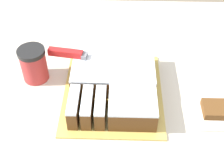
# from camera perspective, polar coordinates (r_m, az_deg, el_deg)

# --- Properties ---
(countertop) EXTENTS (1.40, 1.10, 0.91)m
(countertop) POSITION_cam_1_polar(r_m,az_deg,el_deg) (1.35, 0.14, -14.56)
(countertop) COLOR beige
(countertop) RESTS_ON ground_plane
(cake_board) EXTENTS (0.30, 0.35, 0.01)m
(cake_board) POSITION_cam_1_polar(r_m,az_deg,el_deg) (0.97, 0.00, -1.57)
(cake_board) COLOR gold
(cake_board) RESTS_ON countertop
(cake) EXTENTS (0.25, 0.31, 0.07)m
(cake) POSITION_cam_1_polar(r_m,az_deg,el_deg) (0.95, 0.28, 0.23)
(cake) COLOR brown
(cake) RESTS_ON cake_board
(knife) EXTENTS (0.32, 0.07, 0.02)m
(knife) POSITION_cam_1_polar(r_m,az_deg,el_deg) (0.99, -6.24, 5.32)
(knife) COLOR silver
(knife) RESTS_ON cake
(coffee_cup) EXTENTS (0.09, 0.09, 0.11)m
(coffee_cup) POSITION_cam_1_polar(r_m,az_deg,el_deg) (1.02, -14.13, 3.55)
(coffee_cup) COLOR #B23333
(coffee_cup) RESTS_ON countertop
(paper_napkin) EXTENTS (0.14, 0.14, 0.01)m
(paper_napkin) POSITION_cam_1_polar(r_m,az_deg,el_deg) (0.97, 18.02, -4.94)
(paper_napkin) COLOR white
(paper_napkin) RESTS_ON countertop
(brownie) EXTENTS (0.07, 0.07, 0.02)m
(brownie) POSITION_cam_1_polar(r_m,az_deg,el_deg) (0.96, 18.20, -4.38)
(brownie) COLOR brown
(brownie) RESTS_ON paper_napkin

